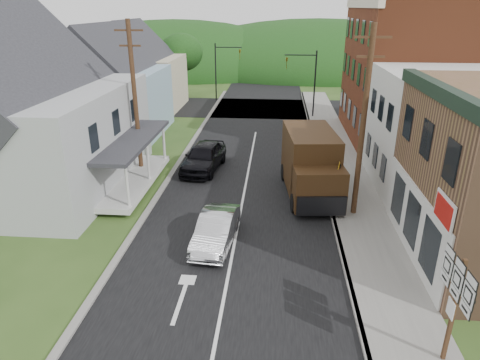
% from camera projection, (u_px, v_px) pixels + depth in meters
% --- Properties ---
extents(ground, '(120.00, 120.00, 0.00)m').
position_uv_depth(ground, '(234.00, 246.00, 18.44)').
color(ground, '#2D4719').
rests_on(ground, ground).
extents(road, '(9.00, 90.00, 0.02)m').
position_uv_depth(road, '(249.00, 166.00, 27.66)').
color(road, black).
rests_on(road, ground).
extents(cross_road, '(60.00, 9.00, 0.02)m').
position_uv_depth(cross_road, '(260.00, 108.00, 43.34)').
color(cross_road, black).
rests_on(cross_road, ground).
extents(sidewalk_right, '(2.80, 55.00, 0.15)m').
position_uv_depth(sidewalk_right, '(346.00, 180.00, 25.32)').
color(sidewalk_right, slate).
rests_on(sidewalk_right, ground).
extents(curb_right, '(0.20, 55.00, 0.15)m').
position_uv_depth(curb_right, '(323.00, 179.00, 25.43)').
color(curb_right, slate).
rests_on(curb_right, ground).
extents(curb_left, '(0.30, 55.00, 0.12)m').
position_uv_depth(curb_left, '(171.00, 174.00, 26.17)').
color(curb_left, slate).
rests_on(curb_left, ground).
extents(storefront_white, '(8.00, 7.00, 6.50)m').
position_uv_depth(storefront_white, '(454.00, 132.00, 23.23)').
color(storefront_white, silver).
rests_on(storefront_white, ground).
extents(storefront_red, '(8.00, 12.00, 10.00)m').
position_uv_depth(storefront_red, '(410.00, 74.00, 31.33)').
color(storefront_red, brown).
rests_on(storefront_red, ground).
extents(house_gray, '(10.20, 12.24, 8.35)m').
position_uv_depth(house_gray, '(26.00, 112.00, 23.34)').
color(house_gray, '#A3A6A8').
rests_on(house_gray, ground).
extents(house_blue, '(7.14, 8.16, 7.28)m').
position_uv_depth(house_blue, '(116.00, 87.00, 33.61)').
color(house_blue, '#8AABBD').
rests_on(house_blue, ground).
extents(house_cream, '(7.14, 8.16, 7.28)m').
position_uv_depth(house_cream, '(144.00, 71.00, 41.95)').
color(house_cream, beige).
rests_on(house_cream, ground).
extents(utility_pole_right, '(1.60, 0.26, 9.00)m').
position_uv_depth(utility_pole_right, '(363.00, 124.00, 19.46)').
color(utility_pole_right, '#472D19').
rests_on(utility_pole_right, ground).
extents(utility_pole_left, '(1.60, 0.26, 9.00)m').
position_uv_depth(utility_pole_left, '(135.00, 99.00, 24.58)').
color(utility_pole_left, '#472D19').
rests_on(utility_pole_left, ground).
extents(traffic_signal_right, '(2.87, 0.20, 6.00)m').
position_uv_depth(traffic_signal_right, '(307.00, 76.00, 38.35)').
color(traffic_signal_right, black).
rests_on(traffic_signal_right, ground).
extents(traffic_signal_left, '(2.87, 0.20, 6.00)m').
position_uv_depth(traffic_signal_left, '(222.00, 65.00, 45.50)').
color(traffic_signal_left, black).
rests_on(traffic_signal_left, ground).
extents(tree_left_b, '(4.80, 4.80, 6.94)m').
position_uv_depth(tree_left_b, '(2.00, 81.00, 29.02)').
color(tree_left_b, '#382616').
rests_on(tree_left_b, ground).
extents(tree_left_c, '(5.80, 5.80, 8.41)m').
position_uv_depth(tree_left_c, '(34.00, 53.00, 36.17)').
color(tree_left_c, '#382616').
rests_on(tree_left_c, ground).
extents(tree_left_d, '(4.80, 4.80, 6.94)m').
position_uv_depth(tree_left_d, '(181.00, 52.00, 46.83)').
color(tree_left_d, '#382616').
rests_on(tree_left_d, ground).
extents(forested_ridge, '(90.00, 30.00, 16.00)m').
position_uv_depth(forested_ridge, '(268.00, 70.00, 69.17)').
color(forested_ridge, '#15320F').
rests_on(forested_ridge, ground).
extents(silver_sedan, '(1.79, 4.26, 1.37)m').
position_uv_depth(silver_sedan, '(216.00, 230.00, 18.40)').
color(silver_sedan, '#BCBDC2').
rests_on(silver_sedan, ground).
extents(dark_sedan, '(2.61, 5.23, 1.71)m').
position_uv_depth(dark_sedan, '(204.00, 157.00, 26.75)').
color(dark_sedan, black).
rests_on(dark_sedan, ground).
extents(delivery_van, '(3.13, 6.40, 3.45)m').
position_uv_depth(delivery_van, '(311.00, 165.00, 22.86)').
color(delivery_van, '#331F0E').
rests_on(delivery_van, ground).
extents(route_sign_cluster, '(0.19, 1.92, 3.35)m').
position_uv_depth(route_sign_cluster, '(455.00, 297.00, 11.58)').
color(route_sign_cluster, '#472D19').
rests_on(route_sign_cluster, sidewalk_right).
extents(warning_sign, '(0.24, 0.68, 2.58)m').
position_uv_depth(warning_sign, '(339.00, 179.00, 20.85)').
color(warning_sign, black).
rests_on(warning_sign, sidewalk_right).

